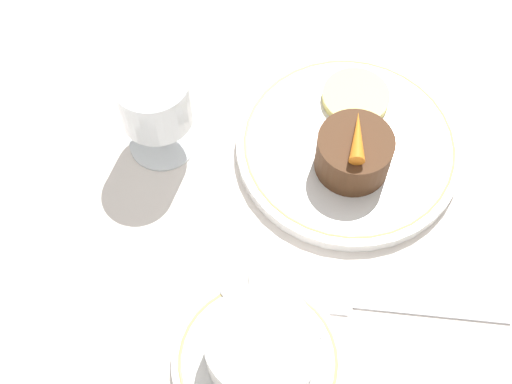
{
  "coord_description": "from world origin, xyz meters",
  "views": [
    {
      "loc": [
        -0.36,
        0.09,
        0.64
      ],
      "look_at": [
        -0.03,
        0.05,
        0.04
      ],
      "focal_mm": 50.0,
      "sensor_mm": 36.0,
      "label": 1
    }
  ],
  "objects_px": {
    "fork": "(380,306)",
    "dessert_cake": "(354,154)",
    "dinner_plate": "(348,146)",
    "wine_glass": "(155,103)",
    "coffee_cup": "(261,346)"
  },
  "relations": [
    {
      "from": "fork",
      "to": "dessert_cake",
      "type": "xyz_separation_m",
      "value": [
        0.15,
        -0.0,
        0.03
      ]
    },
    {
      "from": "dinner_plate",
      "to": "wine_glass",
      "type": "xyz_separation_m",
      "value": [
        0.04,
        0.19,
        0.06
      ]
    },
    {
      "from": "dinner_plate",
      "to": "fork",
      "type": "bearing_deg",
      "value": 178.71
    },
    {
      "from": "dinner_plate",
      "to": "coffee_cup",
      "type": "relative_size",
      "value": 1.89
    },
    {
      "from": "dinner_plate",
      "to": "coffee_cup",
      "type": "distance_m",
      "value": 0.24
    },
    {
      "from": "dinner_plate",
      "to": "dessert_cake",
      "type": "distance_m",
      "value": 0.04
    },
    {
      "from": "dinner_plate",
      "to": "coffee_cup",
      "type": "bearing_deg",
      "value": 149.64
    },
    {
      "from": "coffee_cup",
      "to": "dessert_cake",
      "type": "xyz_separation_m",
      "value": [
        0.18,
        -0.12,
        0.0
      ]
    },
    {
      "from": "coffee_cup",
      "to": "dinner_plate",
      "type": "bearing_deg",
      "value": -30.36
    },
    {
      "from": "dinner_plate",
      "to": "dessert_cake",
      "type": "height_order",
      "value": "dessert_cake"
    },
    {
      "from": "fork",
      "to": "dessert_cake",
      "type": "distance_m",
      "value": 0.15
    },
    {
      "from": "coffee_cup",
      "to": "fork",
      "type": "bearing_deg",
      "value": -74.53
    },
    {
      "from": "dinner_plate",
      "to": "coffee_cup",
      "type": "xyz_separation_m",
      "value": [
        -0.21,
        0.12,
        0.03
      ]
    },
    {
      "from": "wine_glass",
      "to": "dessert_cake",
      "type": "relative_size",
      "value": 1.4
    },
    {
      "from": "wine_glass",
      "to": "fork",
      "type": "bearing_deg",
      "value": -138.17
    }
  ]
}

